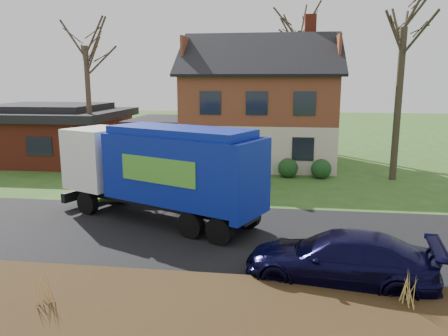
# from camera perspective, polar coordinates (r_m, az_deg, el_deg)

# --- Properties ---
(ground) EXTENTS (120.00, 120.00, 0.00)m
(ground) POSITION_cam_1_polar(r_m,az_deg,el_deg) (15.43, -5.84, -8.57)
(ground) COLOR #2A521B
(ground) RESTS_ON ground
(road) EXTENTS (80.00, 7.00, 0.02)m
(road) POSITION_cam_1_polar(r_m,az_deg,el_deg) (15.43, -5.84, -8.54)
(road) COLOR black
(road) RESTS_ON ground
(mulch_verge) EXTENTS (80.00, 3.50, 0.30)m
(mulch_verge) POSITION_cam_1_polar(r_m,az_deg,el_deg) (10.74, -12.77, -17.30)
(mulch_verge) COLOR black
(mulch_verge) RESTS_ON ground
(main_house) EXTENTS (12.95, 8.95, 9.26)m
(main_house) POSITION_cam_1_polar(r_m,az_deg,el_deg) (28.09, 3.72, 8.89)
(main_house) COLOR beige
(main_house) RESTS_ON ground
(ranch_house) EXTENTS (9.80, 8.20, 3.70)m
(ranch_house) POSITION_cam_1_polar(r_m,az_deg,el_deg) (31.39, -21.93, 4.30)
(ranch_house) COLOR maroon
(ranch_house) RESTS_ON ground
(garbage_truck) EXTENTS (8.61, 5.51, 3.61)m
(garbage_truck) POSITION_cam_1_polar(r_m,az_deg,el_deg) (16.38, -8.15, 0.12)
(garbage_truck) COLOR black
(garbage_truck) RESTS_ON ground
(silver_sedan) EXTENTS (4.23, 1.93, 1.34)m
(silver_sedan) POSITION_cam_1_polar(r_m,az_deg,el_deg) (20.23, -10.74, -1.89)
(silver_sedan) COLOR #ABAEB3
(silver_sedan) RESTS_ON ground
(navy_wagon) EXTENTS (5.10, 2.68, 1.41)m
(navy_wagon) POSITION_cam_1_polar(r_m,az_deg,el_deg) (11.92, 14.79, -11.44)
(navy_wagon) COLOR black
(navy_wagon) RESTS_ON ground
(tree_front_west) EXTENTS (3.36, 3.36, 9.97)m
(tree_front_west) POSITION_cam_1_polar(r_m,az_deg,el_deg) (27.06, -17.80, 17.18)
(tree_front_west) COLOR #433328
(tree_front_west) RESTS_ON ground
(tree_front_east) EXTENTS (4.05, 4.05, 11.26)m
(tree_front_east) POSITION_cam_1_polar(r_m,az_deg,el_deg) (24.97, 22.71, 19.56)
(tree_front_east) COLOR #383122
(tree_front_east) RESTS_ON ground
(tree_back) EXTENTS (3.82, 3.82, 12.10)m
(tree_back) POSITION_cam_1_polar(r_m,az_deg,el_deg) (35.18, 9.93, 19.15)
(tree_back) COLOR #392E22
(tree_back) RESTS_ON ground
(grass_clump_mid) EXTENTS (0.31, 0.25, 0.86)m
(grass_clump_mid) POSITION_cam_1_polar(r_m,az_deg,el_deg) (10.93, -22.58, -13.99)
(grass_clump_mid) COLOR tan
(grass_clump_mid) RESTS_ON mulch_verge
(grass_clump_east) EXTENTS (0.34, 0.28, 0.84)m
(grass_clump_east) POSITION_cam_1_polar(r_m,az_deg,el_deg) (10.86, 22.76, -14.25)
(grass_clump_east) COLOR tan
(grass_clump_east) RESTS_ON mulch_verge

